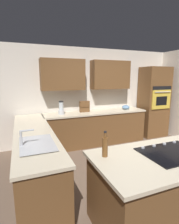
# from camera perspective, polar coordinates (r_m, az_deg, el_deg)

# --- Properties ---
(ground_plane) EXTENTS (14.00, 14.00, 0.00)m
(ground_plane) POSITION_cam_1_polar(r_m,az_deg,el_deg) (3.72, 14.91, -18.45)
(ground_plane) COLOR brown
(wall_back) EXTENTS (6.00, 0.44, 2.60)m
(wall_back) POSITION_cam_1_polar(r_m,az_deg,el_deg) (4.99, 0.92, 7.07)
(wall_back) COLOR silver
(wall_back) RESTS_ON ground
(lower_cabinets_back) EXTENTS (2.80, 0.60, 0.86)m
(lower_cabinets_back) POSITION_cam_1_polar(r_m,az_deg,el_deg) (4.88, 2.07, -5.31)
(lower_cabinets_back) COLOR brown
(lower_cabinets_back) RESTS_ON ground
(countertop_back) EXTENTS (2.84, 0.64, 0.04)m
(countertop_back) POSITION_cam_1_polar(r_m,az_deg,el_deg) (4.77, 2.10, -0.12)
(countertop_back) COLOR beige
(countertop_back) RESTS_ON lower_cabinets_back
(lower_cabinets_side) EXTENTS (0.60, 2.90, 0.86)m
(lower_cabinets_side) POSITION_cam_1_polar(r_m,az_deg,el_deg) (3.40, -17.33, -13.37)
(lower_cabinets_side) COLOR brown
(lower_cabinets_side) RESTS_ON ground
(countertop_side) EXTENTS (0.64, 2.94, 0.04)m
(countertop_side) POSITION_cam_1_polar(r_m,az_deg,el_deg) (3.25, -17.80, -6.12)
(countertop_side) COLOR beige
(countertop_side) RESTS_ON lower_cabinets_side
(island_base) EXTENTS (1.94, 0.88, 0.86)m
(island_base) POSITION_cam_1_polar(r_m,az_deg,el_deg) (2.66, 24.50, -21.33)
(island_base) COLOR brown
(island_base) RESTS_ON ground
(island_top) EXTENTS (2.02, 0.96, 0.04)m
(island_top) POSITION_cam_1_polar(r_m,az_deg,el_deg) (2.45, 25.37, -12.37)
(island_top) COLOR beige
(island_top) RESTS_ON island_base
(wall_oven) EXTENTS (0.80, 0.66, 2.12)m
(wall_oven) POSITION_cam_1_polar(r_m,az_deg,el_deg) (5.80, 20.07, 3.04)
(wall_oven) COLOR brown
(wall_oven) RESTS_ON ground
(sink_unit) EXTENTS (0.46, 0.70, 0.23)m
(sink_unit) POSITION_cam_1_polar(r_m,az_deg,el_deg) (2.57, -16.83, -9.79)
(sink_unit) COLOR #515456
(sink_unit) RESTS_ON countertop_side
(cooktop) EXTENTS (0.76, 0.56, 0.03)m
(cooktop) POSITION_cam_1_polar(r_m,az_deg,el_deg) (2.45, 25.32, -11.73)
(cooktop) COLOR black
(cooktop) RESTS_ON island_top
(blender) EXTENTS (0.15, 0.15, 0.34)m
(blender) POSITION_cam_1_polar(r_m,az_deg,el_deg) (4.45, -9.17, 1.08)
(blender) COLOR silver
(blender) RESTS_ON countertop_back
(mixing_bowl) EXTENTS (0.22, 0.22, 0.12)m
(mixing_bowl) POSITION_cam_1_polar(r_m,az_deg,el_deg) (5.21, 11.68, 1.54)
(mixing_bowl) COLOR #668CB2
(mixing_bowl) RESTS_ON countertop_back
(spice_rack) EXTENTS (0.26, 0.11, 0.29)m
(spice_rack) POSITION_cam_1_polar(r_m,az_deg,el_deg) (4.70, -1.62, 1.78)
(spice_rack) COLOR brown
(spice_rack) RESTS_ON countertop_back
(oil_bottle) EXTENTS (0.07, 0.07, 0.31)m
(oil_bottle) POSITION_cam_1_polar(r_m,az_deg,el_deg) (2.10, 5.05, -10.99)
(oil_bottle) COLOR brown
(oil_bottle) RESTS_ON island_top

